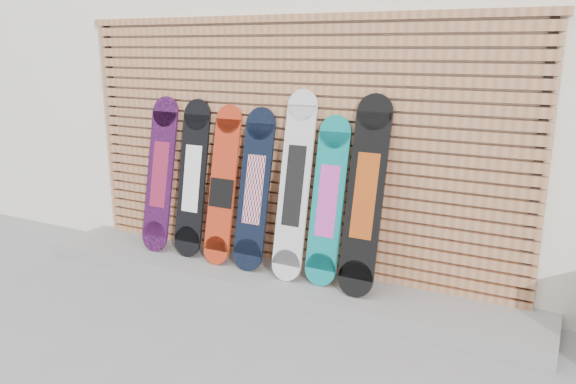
% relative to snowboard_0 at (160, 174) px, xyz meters
% --- Properties ---
extents(ground, '(80.00, 80.00, 0.00)m').
position_rel_snowboard_0_xyz_m(ground, '(1.41, -0.77, -0.85)').
color(ground, gray).
rests_on(ground, ground).
extents(building, '(12.00, 5.00, 3.60)m').
position_rel_snowboard_0_xyz_m(building, '(1.91, 2.73, 0.95)').
color(building, white).
rests_on(building, ground).
extents(concrete_step, '(4.60, 0.70, 0.12)m').
position_rel_snowboard_0_xyz_m(concrete_step, '(1.26, -0.09, -0.79)').
color(concrete_step, gray).
rests_on(concrete_step, ground).
extents(slat_wall, '(4.26, 0.08, 2.29)m').
position_rel_snowboard_0_xyz_m(slat_wall, '(1.26, 0.20, 0.36)').
color(slat_wall, '#AC6E47').
rests_on(slat_wall, ground).
extents(snowboard_0, '(0.29, 0.34, 1.46)m').
position_rel_snowboard_0_xyz_m(snowboard_0, '(0.00, 0.00, 0.00)').
color(snowboard_0, black).
rests_on(snowboard_0, concrete_step).
extents(snowboard_1, '(0.29, 0.31, 1.46)m').
position_rel_snowboard_0_xyz_m(snowboard_1, '(0.37, 0.01, -0.00)').
color(snowboard_1, black).
rests_on(snowboard_1, concrete_step).
extents(snowboard_2, '(0.26, 0.35, 1.42)m').
position_rel_snowboard_0_xyz_m(snowboard_2, '(0.72, -0.00, -0.03)').
color(snowboard_2, '#B82E13').
rests_on(snowboard_2, concrete_step).
extents(snowboard_3, '(0.29, 0.34, 1.41)m').
position_rel_snowboard_0_xyz_m(snowboard_3, '(1.05, -0.00, -0.02)').
color(snowboard_3, black).
rests_on(snowboard_3, concrete_step).
extents(snowboard_4, '(0.27, 0.37, 1.58)m').
position_rel_snowboard_0_xyz_m(snowboard_4, '(1.45, -0.02, 0.06)').
color(snowboard_4, silver).
rests_on(snowboard_4, concrete_step).
extents(snowboard_5, '(0.28, 0.33, 1.38)m').
position_rel_snowboard_0_xyz_m(snowboard_5, '(1.75, 0.00, -0.04)').
color(snowboard_5, '#0D7D7D').
rests_on(snowboard_5, concrete_step).
extents(snowboard_6, '(0.29, 0.40, 1.57)m').
position_rel_snowboard_0_xyz_m(snowboard_6, '(2.08, -0.03, 0.05)').
color(snowboard_6, black).
rests_on(snowboard_6, concrete_step).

